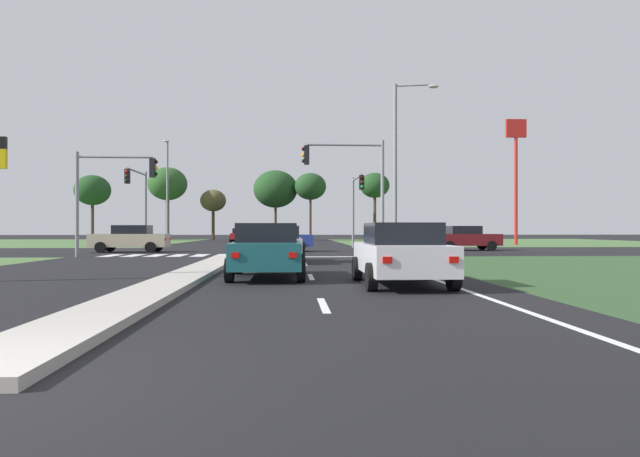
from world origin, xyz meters
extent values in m
plane|color=black|center=(0.00, 30.00, 0.00)|extent=(200.00, 200.00, 0.00)
cube|color=#476B38|center=(-25.50, 54.50, 0.00)|extent=(35.00, 35.00, 0.01)
cube|color=#476B38|center=(25.50, 54.50, 0.00)|extent=(35.00, 35.00, 0.01)
cube|color=#ADA89E|center=(0.00, 11.00, 0.07)|extent=(1.20, 22.00, 0.14)
cube|color=gray|center=(0.00, 55.00, 0.07)|extent=(1.20, 36.00, 0.14)
cube|color=silver|center=(3.50, 5.28, 0.01)|extent=(0.14, 2.00, 0.01)
cube|color=silver|center=(3.50, 11.28, 0.01)|extent=(0.14, 2.00, 0.01)
cube|color=silver|center=(3.50, 17.28, 0.01)|extent=(0.14, 2.00, 0.01)
cube|color=silver|center=(3.50, 23.28, 0.01)|extent=(0.14, 2.00, 0.01)
cube|color=silver|center=(3.50, 29.28, 0.01)|extent=(0.14, 2.00, 0.01)
cube|color=silver|center=(6.85, 12.00, 0.01)|extent=(0.14, 24.00, 0.01)
cube|color=silver|center=(3.80, 23.00, 0.01)|extent=(6.40, 0.50, 0.01)
cube|color=silver|center=(-6.40, 24.80, 0.01)|extent=(0.70, 2.80, 0.01)
cube|color=silver|center=(-5.25, 24.80, 0.01)|extent=(0.70, 2.80, 0.01)
cube|color=silver|center=(-4.10, 24.80, 0.01)|extent=(0.70, 2.80, 0.01)
cube|color=silver|center=(-2.95, 24.80, 0.01)|extent=(0.70, 2.80, 0.01)
cube|color=silver|center=(-1.80, 24.80, 0.01)|extent=(0.70, 2.80, 0.01)
cube|color=silver|center=(-0.65, 24.80, 0.01)|extent=(0.70, 2.80, 0.01)
cube|color=silver|center=(0.50, 24.80, 0.01)|extent=(0.70, 2.80, 0.01)
cube|color=#19565B|center=(2.26, 11.11, 0.67)|extent=(1.86, 4.22, 0.71)
cube|color=black|center=(2.26, 10.96, 1.29)|extent=(1.63, 1.94, 0.52)
cube|color=red|center=(1.55, 8.98, 0.74)|extent=(0.20, 0.04, 0.14)
cube|color=red|center=(2.96, 8.98, 0.74)|extent=(0.20, 0.04, 0.14)
cylinder|color=black|center=(1.33, 12.46, 0.32)|extent=(0.22, 0.64, 0.64)
cylinder|color=black|center=(3.19, 12.46, 0.32)|extent=(0.22, 0.64, 0.64)
cylinder|color=black|center=(1.33, 9.76, 0.32)|extent=(0.22, 0.64, 0.64)
cylinder|color=black|center=(3.19, 9.76, 0.32)|extent=(0.22, 0.64, 0.64)
cube|color=maroon|center=(14.35, 30.95, 0.69)|extent=(4.22, 1.75, 0.75)
cube|color=black|center=(14.20, 30.95, 1.33)|extent=(1.94, 1.54, 0.52)
cube|color=red|center=(12.21, 31.62, 0.77)|extent=(0.04, 0.20, 0.14)
cube|color=red|center=(12.21, 30.28, 0.77)|extent=(0.04, 0.20, 0.14)
cylinder|color=black|center=(15.70, 31.83, 0.32)|extent=(0.64, 0.22, 0.64)
cylinder|color=black|center=(15.70, 30.07, 0.32)|extent=(0.64, 0.22, 0.64)
cylinder|color=black|center=(12.99, 31.83, 0.32)|extent=(0.64, 0.22, 0.64)
cylinder|color=black|center=(12.99, 30.07, 0.32)|extent=(0.64, 0.22, 0.64)
cube|color=navy|center=(2.14, 29.86, 0.68)|extent=(4.38, 1.74, 0.72)
cube|color=black|center=(1.99, 29.86, 1.30)|extent=(2.01, 1.53, 0.52)
cube|color=red|center=(-0.07, 30.52, 0.75)|extent=(0.04, 0.20, 0.14)
cube|color=red|center=(-0.07, 29.20, 0.75)|extent=(0.04, 0.20, 0.14)
cylinder|color=black|center=(3.54, 30.73, 0.32)|extent=(0.64, 0.22, 0.64)
cylinder|color=black|center=(3.54, 28.99, 0.32)|extent=(0.64, 0.22, 0.64)
cylinder|color=black|center=(0.74, 30.73, 0.32)|extent=(0.64, 0.22, 0.64)
cylinder|color=black|center=(0.74, 28.99, 0.32)|extent=(0.64, 0.22, 0.64)
cube|color=#BCAD8E|center=(-6.68, 29.27, 0.71)|extent=(4.49, 1.75, 0.78)
cube|color=black|center=(-6.53, 29.27, 1.36)|extent=(2.06, 1.54, 0.52)
cube|color=red|center=(-4.42, 28.61, 0.79)|extent=(0.04, 0.20, 0.14)
cube|color=red|center=(-4.42, 29.94, 0.79)|extent=(0.04, 0.20, 0.14)
cylinder|color=black|center=(-8.12, 28.39, 0.32)|extent=(0.64, 0.22, 0.64)
cylinder|color=black|center=(-8.12, 30.15, 0.32)|extent=(0.64, 0.22, 0.64)
cylinder|color=black|center=(-5.24, 28.39, 0.32)|extent=(0.64, 0.22, 0.64)
cylinder|color=black|center=(-5.24, 30.15, 0.32)|extent=(0.64, 0.22, 0.64)
cube|color=silver|center=(5.64, 8.87, 0.67)|extent=(1.86, 4.17, 0.70)
cube|color=black|center=(5.64, 8.72, 1.28)|extent=(1.63, 1.92, 0.52)
cube|color=red|center=(4.93, 6.77, 0.74)|extent=(0.20, 0.04, 0.14)
cube|color=red|center=(6.34, 6.77, 0.74)|extent=(0.20, 0.04, 0.14)
cylinder|color=black|center=(4.71, 10.21, 0.32)|extent=(0.22, 0.64, 0.64)
cylinder|color=black|center=(6.56, 10.21, 0.32)|extent=(0.22, 0.64, 0.64)
cylinder|color=black|center=(4.71, 7.54, 0.32)|extent=(0.22, 0.64, 0.64)
cylinder|color=black|center=(6.56, 7.54, 0.32)|extent=(0.22, 0.64, 0.64)
cube|color=slate|center=(-2.19, 62.57, 0.65)|extent=(1.83, 4.55, 0.66)
cube|color=black|center=(-2.19, 62.72, 1.24)|extent=(1.61, 2.09, 0.52)
cube|color=red|center=(-1.50, 64.87, 0.71)|extent=(0.20, 0.04, 0.14)
cube|color=red|center=(-2.89, 64.87, 0.71)|extent=(0.20, 0.04, 0.14)
cylinder|color=black|center=(-1.28, 61.12, 0.32)|extent=(0.22, 0.64, 0.64)
cylinder|color=black|center=(-3.11, 61.12, 0.32)|extent=(0.22, 0.64, 0.64)
cylinder|color=black|center=(-1.28, 64.03, 0.32)|extent=(0.22, 0.64, 0.64)
cylinder|color=black|center=(-3.11, 64.03, 0.32)|extent=(0.22, 0.64, 0.64)
cube|color=#B7B7BC|center=(2.44, 18.58, 0.66)|extent=(1.88, 4.21, 0.68)
cube|color=black|center=(2.44, 18.43, 1.26)|extent=(1.65, 1.94, 0.52)
cube|color=red|center=(1.72, 16.45, 0.73)|extent=(0.20, 0.04, 0.14)
cube|color=red|center=(3.15, 16.45, 0.73)|extent=(0.20, 0.04, 0.14)
cylinder|color=black|center=(1.50, 19.93, 0.32)|extent=(0.22, 0.64, 0.64)
cylinder|color=black|center=(3.38, 19.93, 0.32)|extent=(0.22, 0.64, 0.64)
cylinder|color=black|center=(1.50, 17.23, 0.32)|extent=(0.22, 0.64, 0.64)
cylinder|color=black|center=(3.38, 17.23, 0.32)|extent=(0.22, 0.64, 0.64)
cube|color=#A31919|center=(-2.32, 54.98, 0.63)|extent=(1.78, 4.34, 0.63)
cube|color=black|center=(-2.32, 55.13, 1.21)|extent=(1.57, 2.00, 0.52)
cube|color=red|center=(-1.64, 57.17, 0.70)|extent=(0.20, 0.04, 0.14)
cube|color=red|center=(-3.00, 57.17, 0.70)|extent=(0.20, 0.04, 0.14)
cylinder|color=black|center=(-1.43, 53.59, 0.32)|extent=(0.22, 0.64, 0.64)
cylinder|color=black|center=(-3.21, 53.59, 0.32)|extent=(0.22, 0.64, 0.64)
cylinder|color=black|center=(-1.43, 56.37, 0.32)|extent=(0.22, 0.64, 0.64)
cylinder|color=black|center=(-3.21, 56.37, 0.32)|extent=(0.22, 0.64, 0.64)
cylinder|color=gray|center=(-7.60, 23.40, 2.60)|extent=(0.18, 0.18, 5.21)
cylinder|color=gray|center=(-5.76, 23.40, 4.96)|extent=(3.68, 0.12, 0.12)
cube|color=black|center=(-3.92, 23.40, 4.43)|extent=(0.26, 0.32, 0.95)
sphere|color=#360503|center=(-3.76, 23.40, 4.73)|extent=(0.20, 0.20, 0.20)
sphere|color=orange|center=(-3.76, 23.40, 4.43)|extent=(0.20, 0.20, 0.20)
sphere|color=black|center=(-3.76, 23.40, 4.13)|extent=(0.20, 0.20, 0.20)
cylinder|color=gray|center=(7.60, 23.40, 2.95)|extent=(0.18, 0.18, 5.90)
cylinder|color=gray|center=(5.67, 23.40, 5.65)|extent=(3.85, 0.12, 0.12)
cube|color=black|center=(3.75, 23.40, 5.13)|extent=(0.26, 0.32, 0.95)
sphere|color=#360503|center=(3.59, 23.40, 5.43)|extent=(0.20, 0.20, 0.20)
sphere|color=orange|center=(3.59, 23.40, 5.13)|extent=(0.20, 0.20, 0.20)
sphere|color=black|center=(3.59, 23.40, 4.83)|extent=(0.20, 0.20, 0.20)
cylinder|color=gray|center=(-7.60, 36.60, 2.79)|extent=(0.18, 0.18, 5.58)
cylinder|color=gray|center=(-7.60, 34.29, 5.33)|extent=(0.12, 4.62, 0.12)
cube|color=black|center=(-7.60, 31.98, 4.80)|extent=(0.32, 0.26, 0.95)
sphere|color=red|center=(-7.60, 31.82, 5.10)|extent=(0.20, 0.20, 0.20)
sphere|color=#3A2405|center=(-7.60, 31.82, 4.80)|extent=(0.20, 0.20, 0.20)
sphere|color=black|center=(-7.60, 31.82, 4.50)|extent=(0.20, 0.20, 0.20)
cylinder|color=gray|center=(7.60, 36.60, 2.61)|extent=(0.18, 0.18, 5.22)
cylinder|color=gray|center=(7.60, 34.11, 4.97)|extent=(0.12, 4.98, 0.12)
cube|color=black|center=(7.60, 31.62, 4.45)|extent=(0.32, 0.26, 0.95)
sphere|color=#360503|center=(7.60, 31.46, 4.75)|extent=(0.20, 0.20, 0.20)
sphere|color=#3A2405|center=(7.60, 31.46, 4.45)|extent=(0.20, 0.20, 0.20)
sphere|color=green|center=(7.60, 31.46, 4.15)|extent=(0.20, 0.20, 0.20)
cylinder|color=gray|center=(8.51, 24.75, 4.56)|extent=(0.20, 0.20, 9.12)
cylinder|color=gray|center=(9.49, 24.53, 9.02)|extent=(1.98, 0.53, 0.10)
ellipsoid|color=#B2B2A8|center=(10.47, 24.32, 8.92)|extent=(0.56, 0.28, 0.20)
cylinder|color=gray|center=(-8.51, 48.06, 4.75)|extent=(0.20, 0.20, 9.50)
cylinder|color=gray|center=(-8.36, 47.11, 9.40)|extent=(0.41, 1.93, 0.10)
ellipsoid|color=#B2B2A8|center=(-8.20, 46.15, 9.30)|extent=(0.56, 0.28, 0.20)
cylinder|color=#335184|center=(0.29, 42.45, 0.50)|extent=(0.16, 0.16, 0.72)
cylinder|color=#4C4C4C|center=(0.29, 42.45, 1.23)|extent=(0.34, 0.34, 0.75)
sphere|color=tan|center=(0.29, 42.45, 1.71)|extent=(0.21, 0.21, 0.21)
cylinder|color=red|center=(22.89, 43.66, 4.75)|extent=(0.28, 0.28, 9.49)
cube|color=red|center=(22.89, 43.66, 10.29)|extent=(1.80, 0.30, 1.60)
torus|color=yellow|center=(22.49, 43.83, 10.29)|extent=(0.96, 0.16, 0.96)
torus|color=yellow|center=(23.28, 43.83, 10.29)|extent=(0.96, 0.16, 0.96)
cylinder|color=#423323|center=(-21.69, 66.43, 2.51)|extent=(0.37, 0.37, 5.03)
ellipsoid|color=#1E421E|center=(-21.69, 66.43, 6.24)|extent=(4.42, 4.42, 3.76)
cylinder|color=#423323|center=(-12.14, 65.04, 2.82)|extent=(0.43, 0.43, 5.65)
ellipsoid|color=#285123|center=(-12.14, 65.04, 6.96)|extent=(4.79, 4.79, 4.07)
cylinder|color=#423323|center=(-6.70, 66.04, 2.04)|extent=(0.39, 0.39, 4.08)
ellipsoid|color=#4C4728|center=(-6.70, 66.04, 4.97)|extent=(3.22, 3.22, 2.74)
cylinder|color=#423323|center=(1.14, 64.46, 2.42)|extent=(0.32, 0.32, 4.83)
ellipsoid|color=#1E421E|center=(1.14, 64.46, 6.33)|extent=(5.43, 5.43, 4.62)
cylinder|color=#423323|center=(5.39, 62.53, 2.74)|extent=(0.29, 0.29, 5.48)
ellipsoid|color=#1E421E|center=(5.39, 62.53, 6.52)|extent=(3.79, 3.79, 3.22)
cylinder|color=#423323|center=(13.38, 63.81, 2.89)|extent=(0.36, 0.36, 5.79)
ellipsoid|color=#1E421E|center=(13.38, 63.81, 6.79)|extent=(3.64, 3.64, 3.09)
camera|label=1|loc=(2.89, -4.85, 1.39)|focal=31.48mm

